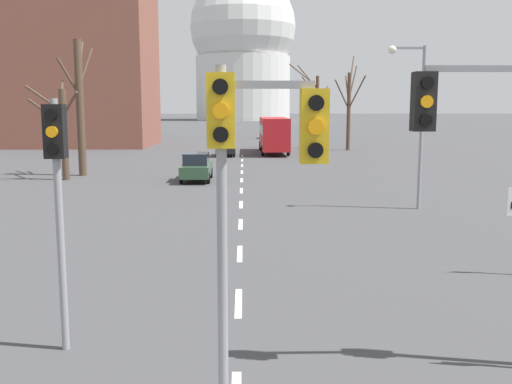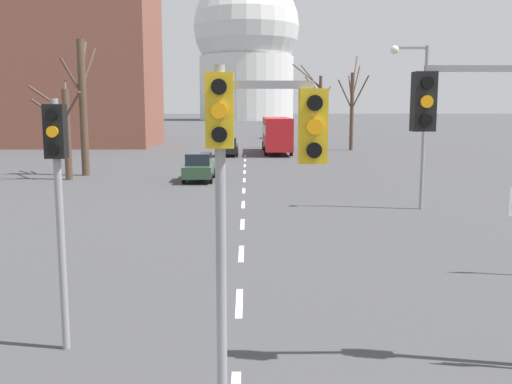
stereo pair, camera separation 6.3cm
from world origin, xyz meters
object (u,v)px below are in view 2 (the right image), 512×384
traffic_signal_centre_tall (252,161)px  street_lamp_right (418,109)px  traffic_signal_near_left (58,177)px  sedan_near_right (229,147)px  city_bus (277,132)px  sedan_mid_centre (271,133)px  sedan_near_left (199,167)px

traffic_signal_centre_tall → street_lamp_right: street_lamp_right is taller
street_lamp_right → traffic_signal_near_left: bearing=-126.4°
traffic_signal_centre_tall → street_lamp_right: bearing=67.2°
sedan_near_right → city_bus: 5.85m
traffic_signal_centre_tall → city_bus: (2.85, 48.97, -1.75)m
traffic_signal_near_left → sedan_mid_centre: bearing=84.7°
sedan_near_right → city_bus: bearing=35.7°
street_lamp_right → sedan_mid_centre: 58.87m
sedan_near_left → city_bus: 22.18m
sedan_near_right → traffic_signal_centre_tall: bearing=-87.7°
traffic_signal_near_left → street_lamp_right: street_lamp_right is taller
sedan_near_left → sedan_mid_centre: 48.97m
street_lamp_right → sedan_mid_centre: bearing=93.9°
street_lamp_right → traffic_signal_centre_tall: bearing=-112.8°
sedan_near_left → traffic_signal_centre_tall: bearing=-83.7°
sedan_near_left → sedan_near_right: size_ratio=1.10×
street_lamp_right → sedan_near_left: (-10.41, 10.08, -3.55)m
street_lamp_right → sedan_mid_centre: size_ratio=1.81×
traffic_signal_centre_tall → sedan_near_right: 45.75m
sedan_mid_centre → traffic_signal_near_left: bearing=-95.3°
sedan_near_right → city_bus: city_bus is taller
traffic_signal_near_left → city_bus: 46.58m
traffic_signal_near_left → traffic_signal_centre_tall: bearing=-39.2°
traffic_signal_centre_tall → sedan_near_left: traffic_signal_centre_tall is taller
street_lamp_right → sedan_near_left: bearing=135.9°
traffic_signal_near_left → sedan_mid_centre: size_ratio=1.19×
sedan_near_left → city_bus: bearing=74.6°
street_lamp_right → sedan_near_left: 14.91m
sedan_near_left → street_lamp_right: bearing=-44.1°
traffic_signal_near_left → sedan_near_left: (0.44, 24.78, -2.40)m
sedan_near_right → sedan_mid_centre: sedan_near_right is taller
sedan_near_left → sedan_near_right: 18.05m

